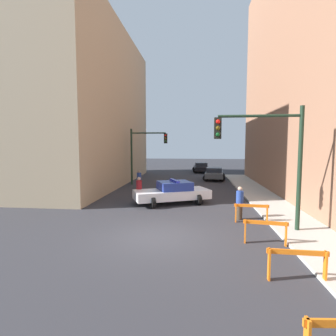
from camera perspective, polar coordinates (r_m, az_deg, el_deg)
name	(u,v)px	position (r m, az deg, el deg)	size (l,w,h in m)	color
ground_plane	(156,237)	(10.96, -2.70, -14.78)	(120.00, 120.00, 0.00)	#2D2D33
sidewalk_right	(317,242)	(11.75, 29.74, -13.75)	(2.40, 44.00, 0.12)	#B2ADA3
building_corner_left	(54,109)	(27.96, -23.51, 11.76)	(14.00, 20.00, 14.35)	tan
traffic_light_near	(271,149)	(11.80, 21.57, 3.80)	(3.64, 0.35, 5.20)	black
traffic_light_far	(143,148)	(24.38, -5.45, 4.29)	(3.44, 0.35, 5.20)	black
police_car	(173,192)	(16.64, 0.99, -5.30)	(5.05, 3.61, 1.52)	white
parked_car_near	(214,173)	(28.37, 10.04, -1.17)	(2.53, 4.44, 1.31)	#474C51
parked_car_mid	(201,167)	(35.94, 7.19, 0.17)	(2.39, 4.37, 1.31)	black
pedestrian_crossing	(139,189)	(17.01, -6.31, -4.63)	(0.51, 0.51, 1.66)	#382D23
pedestrian_corner	(139,180)	(21.51, -6.31, -2.59)	(0.46, 0.46, 1.66)	#474C66
pedestrian_sidewalk	(240,202)	(13.60, 15.35, -7.25)	(0.39, 0.39, 1.66)	#382D23
barrier_mid	(297,260)	(8.27, 26.28, -17.52)	(1.60, 0.21, 0.90)	orange
barrier_back	(265,228)	(10.64, 20.43, -12.22)	(1.59, 0.35, 0.90)	orange
barrier_corner	(251,210)	(13.24, 17.71, -8.73)	(1.60, 0.24, 0.90)	orange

